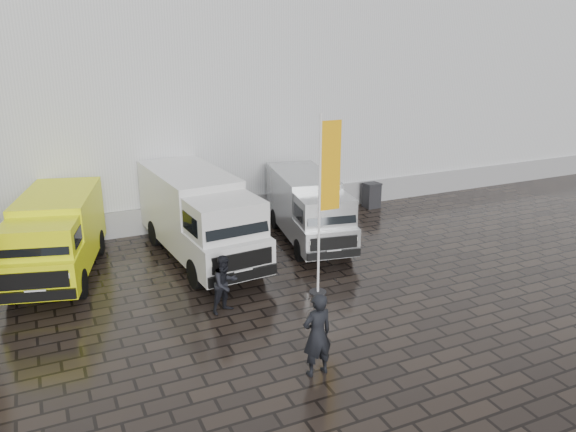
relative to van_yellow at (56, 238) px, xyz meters
name	(u,v)px	position (x,y,z in m)	size (l,w,h in m)	color
ground	(343,300)	(7.17, -5.14, -1.24)	(120.00, 120.00, 0.00)	black
exhibition_hall	(224,58)	(9.17, 10.86, 4.76)	(44.00, 16.00, 12.00)	silver
hall_plinth	(290,202)	(9.17, 2.81, -0.74)	(44.00, 0.15, 1.00)	gray
van_yellow	(56,238)	(0.00, 0.00, 0.00)	(2.07, 5.39, 2.49)	#EFFB0D
van_white	(200,218)	(4.41, -0.44, 0.17)	(2.18, 6.54, 2.83)	silver
van_silver	(309,210)	(8.41, -0.44, -0.06)	(1.83, 5.48, 2.38)	#A5A8A9
flagpole	(325,196)	(6.94, -4.40, 1.69)	(0.88, 0.50, 5.22)	black
wheelie_bin	(372,195)	(12.78, 2.17, -0.70)	(0.65, 0.65, 1.08)	black
person_front	(317,335)	(4.84, -8.03, -0.27)	(0.71, 0.47, 1.95)	black
person_tent	(225,284)	(3.94, -4.39, -0.43)	(0.79, 0.62, 1.63)	black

